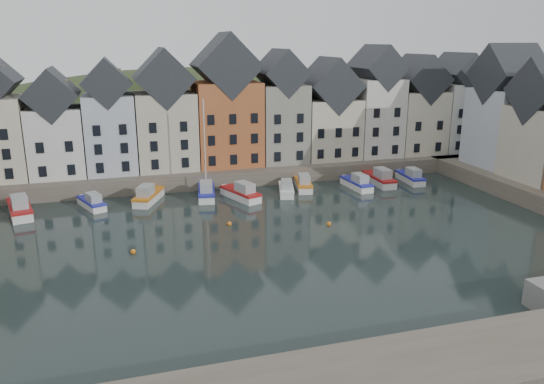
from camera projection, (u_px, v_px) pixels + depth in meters
name	position (u px, v px, depth m)	size (l,w,h in m)	color
ground	(290.00, 249.00, 49.26)	(260.00, 260.00, 0.00)	black
far_quay	(225.00, 167.00, 76.64)	(90.00, 16.00, 2.00)	#524A3F
hillside	(201.00, 231.00, 105.83)	(153.60, 70.40, 64.00)	#2A381C
far_terrace	(249.00, 114.00, 73.50)	(72.37, 8.16, 17.78)	beige
mooring_buoys	(235.00, 232.00, 53.04)	(20.50, 5.50, 0.50)	#C26A16
boat_a	(20.00, 209.00, 58.40)	(3.69, 7.28, 2.68)	silver
boat_b	(92.00, 203.00, 61.07)	(3.57, 5.64, 2.08)	silver
boat_c	(148.00, 196.00, 63.30)	(4.30, 6.65, 2.45)	silver
boat_d	(206.00, 192.00, 64.93)	(2.97, 6.61, 12.18)	silver
boat_e	(241.00, 193.00, 64.44)	(4.16, 6.73, 2.47)	silver
boat_f	(286.00, 189.00, 66.59)	(3.18, 5.88, 2.16)	silver
boat_g	(303.00, 184.00, 68.87)	(3.19, 6.28, 2.31)	silver
boat_h	(357.00, 183.00, 69.14)	(2.28, 6.09, 2.29)	silver
boat_i	(380.00, 179.00, 71.04)	(2.21, 6.74, 2.57)	silver
boat_j	(411.00, 177.00, 72.20)	(2.33, 6.08, 2.28)	silver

